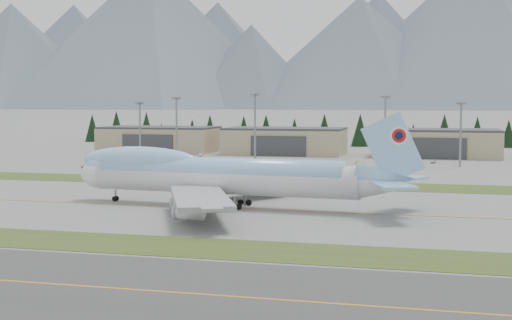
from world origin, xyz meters
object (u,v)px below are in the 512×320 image
(service_vehicle_a, at_px, (201,156))
(service_vehicle_b, at_px, (360,164))
(boeing_747_freighter, at_px, (220,175))
(hangar_right, at_px, (436,143))
(hangar_left, at_px, (159,139))
(service_vehicle_c, at_px, (433,163))
(hangar_center, at_px, (285,141))

(service_vehicle_a, xyz_separation_m, service_vehicle_b, (64.35, -20.43, 0.00))
(boeing_747_freighter, distance_m, hangar_right, 153.52)
(hangar_left, distance_m, service_vehicle_a, 33.30)
(hangar_right, distance_m, service_vehicle_c, 31.58)
(hangar_left, distance_m, hangar_right, 115.00)
(hangar_center, bearing_deg, hangar_right, 0.00)
(hangar_left, distance_m, hangar_center, 55.00)
(service_vehicle_a, bearing_deg, service_vehicle_c, -18.77)
(hangar_left, xyz_separation_m, hangar_right, (115.00, 0.00, 0.00))
(boeing_747_freighter, relative_size, service_vehicle_b, 20.42)
(service_vehicle_b, bearing_deg, hangar_left, 67.14)
(hangar_left, bearing_deg, service_vehicle_a, -39.02)
(hangar_right, bearing_deg, service_vehicle_a, -166.98)
(hangar_left, height_order, service_vehicle_b, hangar_left)
(boeing_747_freighter, distance_m, service_vehicle_b, 108.02)
(boeing_747_freighter, relative_size, hangar_right, 1.54)
(boeing_747_freighter, xyz_separation_m, hangar_right, (42.31, 147.57, -1.03))
(boeing_747_freighter, height_order, service_vehicle_c, boeing_747_freighter)
(service_vehicle_a, height_order, service_vehicle_c, service_vehicle_a)
(boeing_747_freighter, xyz_separation_m, hangar_center, (-17.69, 147.57, -1.03))
(hangar_left, bearing_deg, boeing_747_freighter, -63.78)
(hangar_center, bearing_deg, hangar_left, 180.00)
(hangar_center, distance_m, service_vehicle_c, 67.05)
(hangar_center, xyz_separation_m, service_vehicle_a, (-29.47, -20.69, -5.39))
(hangar_right, bearing_deg, boeing_747_freighter, -106.00)
(boeing_747_freighter, distance_m, service_vehicle_a, 135.51)
(boeing_747_freighter, height_order, hangar_center, boeing_747_freighter)
(service_vehicle_b, distance_m, service_vehicle_c, 26.26)
(hangar_left, height_order, hangar_right, same)
(service_vehicle_b, bearing_deg, boeing_747_freighter, 172.55)
(boeing_747_freighter, xyz_separation_m, service_vehicle_c, (41.46, 116.47, -6.42))
(hangar_center, xyz_separation_m, service_vehicle_b, (34.88, -41.12, -5.39))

